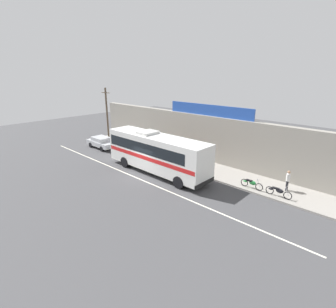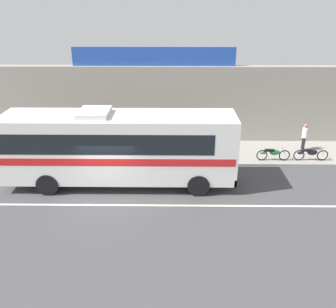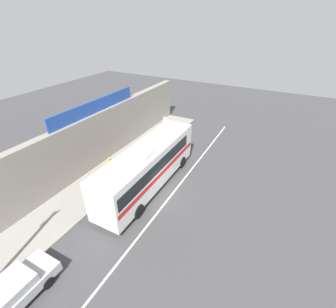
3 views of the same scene
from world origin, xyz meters
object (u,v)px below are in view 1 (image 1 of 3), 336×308
(intercity_bus, at_px, (156,151))
(parked_car, at_px, (102,142))
(motorcycle_green, at_px, (251,183))
(pedestrian_far_right, at_px, (180,152))
(motorcycle_black, at_px, (278,191))
(pedestrian_near_shop, at_px, (288,179))
(utility_pole, at_px, (107,115))

(intercity_bus, bearing_deg, parked_car, 174.67)
(motorcycle_green, bearing_deg, pedestrian_far_right, 172.95)
(motorcycle_black, bearing_deg, intercity_bus, -165.72)
(motorcycle_green, xyz_separation_m, pedestrian_near_shop, (2.20, 1.55, 0.53))
(parked_car, height_order, pedestrian_near_shop, pedestrian_near_shop)
(motorcycle_black, bearing_deg, parked_car, -175.57)
(pedestrian_near_shop, bearing_deg, motorcycle_green, -144.78)
(motorcycle_black, bearing_deg, pedestrian_near_shop, 86.45)
(motorcycle_green, relative_size, motorcycle_black, 0.97)
(utility_pole, xyz_separation_m, motorcycle_green, (19.74, -0.01, -3.22))
(motorcycle_black, height_order, pedestrian_near_shop, pedestrian_near_shop)
(motorcycle_black, distance_m, pedestrian_far_right, 10.63)
(utility_pole, xyz_separation_m, pedestrian_far_right, (11.28, 1.03, -2.66))
(utility_pole, relative_size, pedestrian_near_shop, 4.28)
(pedestrian_near_shop, bearing_deg, pedestrian_far_right, -177.29)
(intercity_bus, xyz_separation_m, pedestrian_near_shop, (10.41, 4.15, -0.97))
(parked_car, distance_m, pedestrian_near_shop, 21.34)
(motorcycle_green, bearing_deg, pedestrian_near_shop, 35.22)
(motorcycle_green, height_order, pedestrian_near_shop, pedestrian_near_shop)
(motorcycle_green, bearing_deg, motorcycle_black, 0.67)
(parked_car, xyz_separation_m, pedestrian_near_shop, (21.10, 3.15, 0.36))
(motorcycle_black, bearing_deg, motorcycle_green, -179.33)
(motorcycle_green, bearing_deg, utility_pole, 179.96)
(utility_pole, distance_m, pedestrian_near_shop, 22.16)
(pedestrian_far_right, height_order, pedestrian_near_shop, pedestrian_far_right)
(parked_car, distance_m, motorcycle_green, 18.97)
(intercity_bus, bearing_deg, pedestrian_near_shop, 21.74)
(parked_car, height_order, pedestrian_far_right, pedestrian_far_right)
(utility_pole, height_order, pedestrian_near_shop, utility_pole)
(parked_car, relative_size, utility_pole, 0.61)
(parked_car, height_order, motorcycle_green, parked_car)
(pedestrian_far_right, bearing_deg, motorcycle_black, -5.53)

